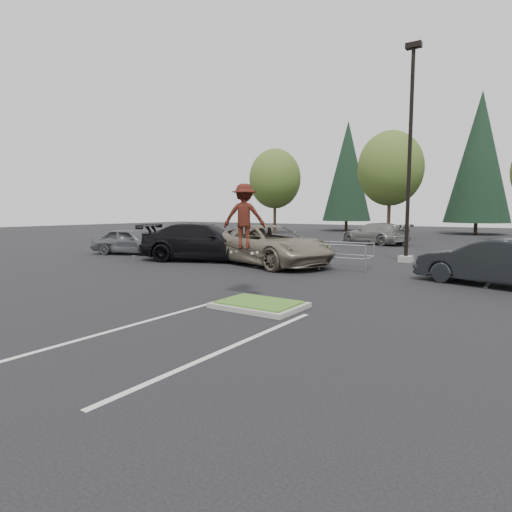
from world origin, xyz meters
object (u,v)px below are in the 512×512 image
Objects in this scene: decid_b at (390,171)px; car_l_tan at (268,245)px; conif_a at (347,171)px; car_r_charc at (492,262)px; conif_b at (479,157)px; car_l_grey at (130,241)px; decid_a at (275,181)px; light_pole at (409,166)px; cart_corral at (315,251)px; car_far_silver at (376,233)px; skateboarder at (244,217)px; car_l_black at (203,242)px.

decid_b is 23.67m from car_l_tan.
car_r_charc is (18.61, -33.00, -6.32)m from conif_a.
car_l_grey is (-13.50, -33.50, -7.11)m from conif_b.
car_l_grey is at bearing -89.13° from conif_a.
conif_a is 34.44m from car_l_tan.
conif_b is 36.81m from car_l_grey.
car_r_charc is (4.61, -33.50, -7.07)m from conif_b.
car_r_charc is at bearing -45.52° from decid_a.
conif_a is (-14.50, 28.00, 2.54)m from light_pole.
car_l_tan is 1.52× the size of car_l_grey.
car_far_silver is (-1.96, 14.04, 0.08)m from cart_corral.
car_far_silver is (-3.12, 21.00, -1.52)m from skateboarder.
light_pole is 7.50m from car_r_charc.
car_l_tan is at bearing -73.72° from conif_a.
conif_a reaches higher than car_l_tan.
car_l_grey is (-7.49, -23.53, -5.31)m from decid_b.
car_l_grey is (-5.50, 0.00, -0.19)m from car_l_black.
light_pole reaches higher than cart_corral.
conif_a reaches higher than cart_corral.
conif_b is at bearing -157.40° from car_r_charc.
car_l_tan is (-3.30, 6.48, -1.40)m from skateboarder.
conif_a is 6.15× the size of skateboarder.
light_pole reaches higher than car_r_charc.
decid_a reaches higher than car_l_tan.
light_pole is 1.54× the size of car_l_tan.
conif_a is at bearing 130.17° from decid_b.
decid_a is 25.54m from car_l_black.
skateboarder is 0.32× the size of car_l_tan.
conif_b reaches higher than car_l_tan.
car_r_charc is at bearing -161.70° from skateboarder.
car_l_black is 1.35× the size of car_r_charc.
car_r_charc is (10.62, -23.53, -5.26)m from decid_b.
conif_b is at bearing -35.53° from car_l_black.
car_l_grey is (4.51, -23.03, -4.85)m from decid_a.
decid_a is at bearing -149.83° from conif_b.
car_r_charc reaches higher than car_l_grey.
conif_a is (4.01, 9.97, 1.52)m from decid_a.
car_far_silver is (-8.93, 15.00, 0.01)m from car_r_charc.
light_pole is at bearing 49.52° from car_far_silver.
car_l_grey is at bearing -111.95° from conif_b.
car_l_black is (-5.65, -0.96, 0.22)m from cart_corral.
conif_b is at bearing 10.10° from car_l_tan.
car_l_tan is (-4.50, -33.02, -6.94)m from conif_b.
car_far_silver reaches higher than cart_corral.
car_l_tan is (9.50, -32.52, -6.19)m from conif_a.
car_r_charc is (4.11, -5.00, -3.78)m from light_pole.
conif_b is at bearing 80.72° from cart_corral.
cart_corral is 11.19m from car_l_grey.
car_l_grey is at bearing 179.77° from cart_corral.
light_pole is 11.36m from skateboarder.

